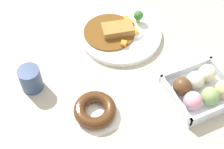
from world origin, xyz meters
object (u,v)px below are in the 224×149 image
at_px(curry_plate, 120,33).
at_px(donut_box, 201,89).
at_px(chocolate_ring_donut, 95,110).
at_px(coffee_mug, 31,79).

relative_size(curry_plate, donut_box, 1.53).
bearing_deg(chocolate_ring_donut, coffee_mug, -49.82).
xyz_separation_m(curry_plate, donut_box, (-0.11, 0.31, 0.02)).
bearing_deg(curry_plate, chocolate_ring_donut, 52.38).
bearing_deg(donut_box, chocolate_ring_donut, -12.45).
xyz_separation_m(curry_plate, chocolate_ring_donut, (0.19, 0.24, 0.00)).
xyz_separation_m(curry_plate, coffee_mug, (0.32, 0.09, 0.02)).
height_order(donut_box, chocolate_ring_donut, donut_box).
bearing_deg(curry_plate, donut_box, 109.60).
relative_size(donut_box, coffee_mug, 2.31).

